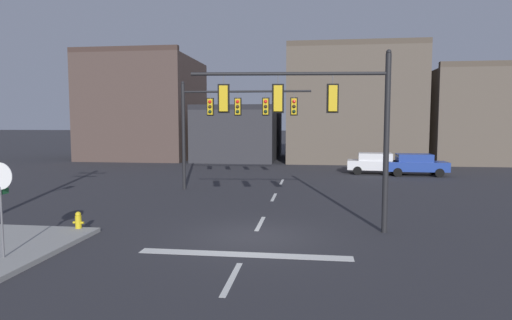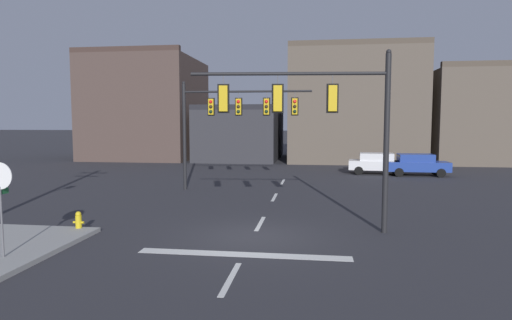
{
  "view_description": "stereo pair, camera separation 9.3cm",
  "coord_description": "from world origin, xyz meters",
  "px_view_note": "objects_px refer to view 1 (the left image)",
  "views": [
    {
      "loc": [
        1.97,
        -14.39,
        3.92
      ],
      "look_at": [
        -0.19,
        2.16,
        2.47
      ],
      "focal_mm": 30.27,
      "sensor_mm": 36.0,
      "label": 1
    },
    {
      "loc": [
        2.06,
        -14.38,
        3.92
      ],
      "look_at": [
        -0.19,
        2.16,
        2.47
      ],
      "focal_mm": 30.27,
      "sensor_mm": 36.0,
      "label": 2
    }
  ],
  "objects_px": {
    "signal_mast_near_side": "(322,112)",
    "car_lot_middle": "(377,163)",
    "fire_hydrant": "(78,223)",
    "stop_sign": "(0,187)",
    "car_lot_nearside": "(415,164)",
    "signal_mast_far_side": "(228,114)"
  },
  "relations": [
    {
      "from": "signal_mast_far_side",
      "to": "stop_sign",
      "type": "bearing_deg",
      "value": -105.39
    },
    {
      "from": "stop_sign",
      "to": "fire_hydrant",
      "type": "relative_size",
      "value": 3.77
    },
    {
      "from": "stop_sign",
      "to": "car_lot_nearside",
      "type": "distance_m",
      "value": 27.54
    },
    {
      "from": "signal_mast_near_side",
      "to": "car_lot_nearside",
      "type": "relative_size",
      "value": 1.55
    },
    {
      "from": "signal_mast_near_side",
      "to": "signal_mast_far_side",
      "type": "xyz_separation_m",
      "value": [
        -5.12,
        9.04,
        0.1
      ]
    },
    {
      "from": "signal_mast_far_side",
      "to": "car_lot_nearside",
      "type": "xyz_separation_m",
      "value": [
        12.42,
        8.61,
        -3.54
      ]
    },
    {
      "from": "stop_sign",
      "to": "car_lot_nearside",
      "type": "bearing_deg",
      "value": 53.99
    },
    {
      "from": "signal_mast_far_side",
      "to": "car_lot_middle",
      "type": "distance_m",
      "value": 13.81
    },
    {
      "from": "stop_sign",
      "to": "car_lot_middle",
      "type": "bearing_deg",
      "value": 59.49
    },
    {
      "from": "car_lot_middle",
      "to": "fire_hydrant",
      "type": "bearing_deg",
      "value": -124.15
    },
    {
      "from": "signal_mast_far_side",
      "to": "car_lot_nearside",
      "type": "bearing_deg",
      "value": 34.72
    },
    {
      "from": "signal_mast_near_side",
      "to": "car_lot_middle",
      "type": "relative_size",
      "value": 1.52
    },
    {
      "from": "signal_mast_far_side",
      "to": "car_lot_middle",
      "type": "relative_size",
      "value": 1.63
    },
    {
      "from": "car_lot_nearside",
      "to": "signal_mast_near_side",
      "type": "bearing_deg",
      "value": -112.46
    },
    {
      "from": "signal_mast_near_side",
      "to": "signal_mast_far_side",
      "type": "distance_m",
      "value": 10.4
    },
    {
      "from": "stop_sign",
      "to": "fire_hydrant",
      "type": "distance_m",
      "value": 3.88
    },
    {
      "from": "signal_mast_near_side",
      "to": "fire_hydrant",
      "type": "distance_m",
      "value": 9.54
    },
    {
      "from": "car_lot_nearside",
      "to": "car_lot_middle",
      "type": "relative_size",
      "value": 0.98
    },
    {
      "from": "signal_mast_far_side",
      "to": "car_lot_middle",
      "type": "bearing_deg",
      "value": 43.42
    },
    {
      "from": "signal_mast_near_side",
      "to": "car_lot_middle",
      "type": "distance_m",
      "value": 19.09
    },
    {
      "from": "signal_mast_near_side",
      "to": "car_lot_middle",
      "type": "bearing_deg",
      "value": 75.92
    },
    {
      "from": "car_lot_middle",
      "to": "fire_hydrant",
      "type": "height_order",
      "value": "car_lot_middle"
    }
  ]
}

